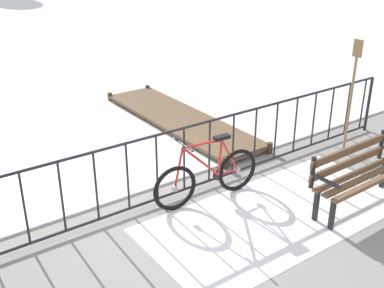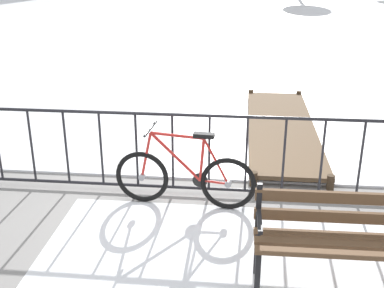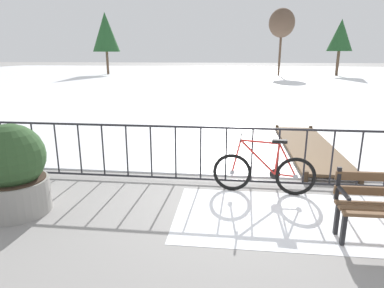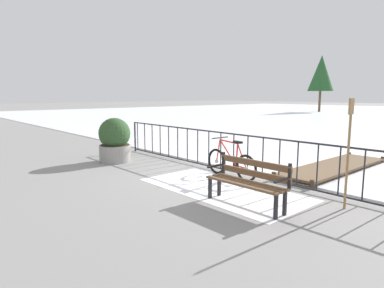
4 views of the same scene
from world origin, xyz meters
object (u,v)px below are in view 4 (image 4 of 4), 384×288
(bicycle_near_railing, at_px, (231,163))
(planter_with_shrub, at_px, (115,140))
(park_bench, at_px, (248,178))
(oar_upright, at_px, (349,146))

(bicycle_near_railing, xyz_separation_m, planter_with_shrub, (-3.71, -1.15, 0.29))
(park_bench, relative_size, planter_with_shrub, 1.19)
(oar_upright, bearing_deg, bicycle_near_railing, 177.32)
(bicycle_near_railing, bearing_deg, park_bench, -39.03)
(bicycle_near_railing, bearing_deg, planter_with_shrub, -162.86)
(bicycle_near_railing, distance_m, planter_with_shrub, 3.90)
(park_bench, bearing_deg, oar_upright, 42.18)
(park_bench, xyz_separation_m, planter_with_shrub, (-5.31, 0.15, 0.14))
(bicycle_near_railing, relative_size, park_bench, 1.06)
(bicycle_near_railing, distance_m, oar_upright, 2.98)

